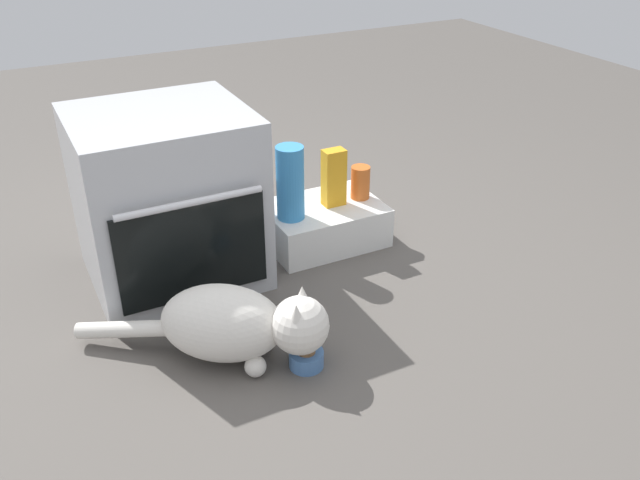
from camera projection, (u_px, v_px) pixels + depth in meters
ground at (239, 337)px, 2.27m from camera, size 8.00×8.00×0.00m
oven at (168, 199)px, 2.46m from camera, size 0.62×0.61×0.65m
pantry_cabinet at (323, 224)px, 2.81m from camera, size 0.48×0.35×0.17m
food_bowl at (306, 357)px, 2.13m from camera, size 0.11×0.11×0.08m
cat at (236, 324)px, 2.10m from camera, size 0.72×0.55×0.27m
juice_carton at (334, 178)px, 2.72m from camera, size 0.09×0.06×0.24m
sauce_jar at (360, 182)px, 2.80m from camera, size 0.08×0.08×0.14m
water_bottle at (290, 183)px, 2.60m from camera, size 0.11×0.11×0.30m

